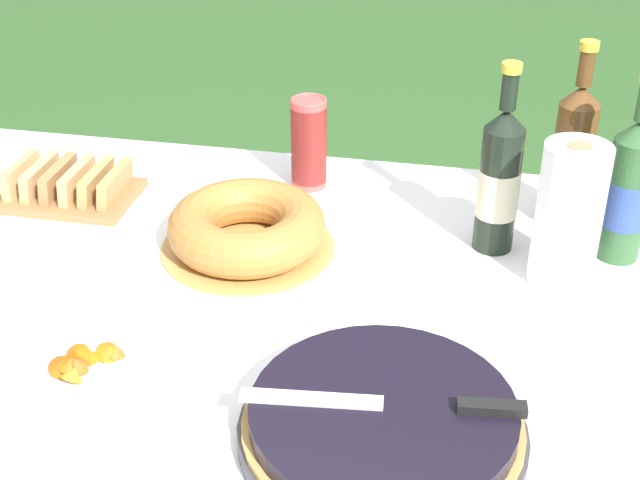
# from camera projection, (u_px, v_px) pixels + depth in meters

# --- Properties ---
(garden_table) EXTENTS (1.61, 1.14, 0.74)m
(garden_table) POSITION_uv_depth(u_px,v_px,m) (246.00, 333.00, 1.51)
(garden_table) COLOR #A87A47
(garden_table) RESTS_ON ground_plane
(tablecloth) EXTENTS (1.62, 1.15, 0.10)m
(tablecloth) POSITION_uv_depth(u_px,v_px,m) (245.00, 308.00, 1.48)
(tablecloth) COLOR white
(tablecloth) RESTS_ON garden_table
(berry_tart) EXTENTS (0.39, 0.39, 0.06)m
(berry_tart) POSITION_uv_depth(u_px,v_px,m) (383.00, 422.00, 1.18)
(berry_tart) COLOR #38383D
(berry_tart) RESTS_ON tablecloth
(serving_knife) EXTENTS (0.38, 0.06, 0.01)m
(serving_knife) POSITION_uv_depth(u_px,v_px,m) (406.00, 403.00, 1.16)
(serving_knife) COLOR silver
(serving_knife) RESTS_ON berry_tart
(bundt_cake) EXTENTS (0.31, 0.31, 0.09)m
(bundt_cake) POSITION_uv_depth(u_px,v_px,m) (247.00, 228.00, 1.59)
(bundt_cake) COLOR tan
(bundt_cake) RESTS_ON tablecloth
(cup_stack) EXTENTS (0.07, 0.07, 0.19)m
(cup_stack) POSITION_uv_depth(u_px,v_px,m) (309.00, 143.00, 1.79)
(cup_stack) COLOR #E04C47
(cup_stack) RESTS_ON tablecloth
(cider_bottle_green) EXTENTS (0.08, 0.08, 0.34)m
(cider_bottle_green) POSITION_uv_depth(u_px,v_px,m) (628.00, 190.00, 1.53)
(cider_bottle_green) COLOR #2D562D
(cider_bottle_green) RESTS_ON tablecloth
(cider_bottle_amber) EXTENTS (0.08, 0.08, 0.35)m
(cider_bottle_amber) POSITION_uv_depth(u_px,v_px,m) (572.00, 154.00, 1.65)
(cider_bottle_amber) COLOR brown
(cider_bottle_amber) RESTS_ON tablecloth
(juice_bottle_red) EXTENTS (0.07, 0.07, 0.35)m
(juice_bottle_red) POSITION_uv_depth(u_px,v_px,m) (499.00, 180.00, 1.56)
(juice_bottle_red) COLOR black
(juice_bottle_red) RESTS_ON tablecloth
(snack_plate_left) EXTENTS (0.23, 0.23, 0.06)m
(snack_plate_left) POSITION_uv_depth(u_px,v_px,m) (76.00, 362.00, 1.32)
(snack_plate_left) COLOR white
(snack_plate_left) RESTS_ON tablecloth
(paper_towel_roll) EXTENTS (0.11, 0.11, 0.25)m
(paper_towel_roll) POSITION_uv_depth(u_px,v_px,m) (569.00, 215.00, 1.47)
(paper_towel_roll) COLOR white
(paper_towel_roll) RESTS_ON tablecloth
(bread_board) EXTENTS (0.26, 0.18, 0.07)m
(bread_board) POSITION_uv_depth(u_px,v_px,m) (69.00, 187.00, 1.77)
(bread_board) COLOR olive
(bread_board) RESTS_ON tablecloth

